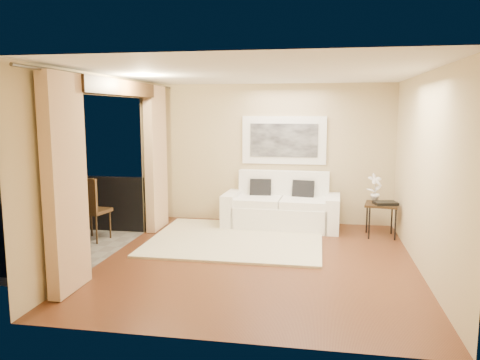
% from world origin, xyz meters
% --- Properties ---
extents(floor, '(5.00, 5.00, 0.00)m').
position_xyz_m(floor, '(0.00, 0.00, 0.00)').
color(floor, brown).
rests_on(floor, ground).
extents(room_shell, '(5.00, 6.40, 5.00)m').
position_xyz_m(room_shell, '(-2.13, 0.00, 2.52)').
color(room_shell, white).
rests_on(room_shell, ground).
extents(balcony, '(1.81, 2.60, 1.17)m').
position_xyz_m(balcony, '(-3.31, 0.00, 0.18)').
color(balcony, '#605B56').
rests_on(balcony, ground).
extents(curtains, '(0.16, 4.80, 2.64)m').
position_xyz_m(curtains, '(-2.11, 0.00, 1.34)').
color(curtains, tan).
rests_on(curtains, ground).
extents(artwork, '(1.62, 0.07, 0.92)m').
position_xyz_m(artwork, '(0.16, 2.46, 1.62)').
color(artwork, white).
rests_on(artwork, room_shell).
extents(rug, '(2.88, 2.51, 0.04)m').
position_xyz_m(rug, '(-0.51, 1.01, 0.02)').
color(rug, beige).
rests_on(rug, floor).
extents(sofa, '(2.18, 1.01, 1.03)m').
position_xyz_m(sofa, '(0.16, 2.10, 0.37)').
color(sofa, white).
rests_on(sofa, floor).
extents(side_table, '(0.62, 0.62, 0.59)m').
position_xyz_m(side_table, '(1.93, 1.69, 0.53)').
color(side_table, '#332011').
rests_on(side_table, floor).
extents(tray, '(0.43, 0.36, 0.05)m').
position_xyz_m(tray, '(1.98, 1.61, 0.61)').
color(tray, black).
rests_on(tray, side_table).
extents(orchid, '(0.32, 0.28, 0.51)m').
position_xyz_m(orchid, '(1.82, 1.81, 0.84)').
color(orchid, white).
rests_on(orchid, side_table).
extents(bistro_table, '(0.61, 0.61, 0.71)m').
position_xyz_m(bistro_table, '(-3.15, -0.25, 0.63)').
color(bistro_table, '#332011').
rests_on(bistro_table, balcony).
extents(balcony_chair_far, '(0.54, 0.54, 1.09)m').
position_xyz_m(balcony_chair_far, '(-2.92, 0.50, 0.64)').
color(balcony_chair_far, '#332011').
rests_on(balcony_chair_far, balcony).
extents(balcony_chair_near, '(0.50, 0.50, 1.01)m').
position_xyz_m(balcony_chair_near, '(-3.57, -0.49, 0.58)').
color(balcony_chair_near, '#332011').
rests_on(balcony_chair_near, balcony).
extents(ice_bucket, '(0.18, 0.18, 0.20)m').
position_xyz_m(ice_bucket, '(-3.30, -0.18, 0.81)').
color(ice_bucket, white).
rests_on(ice_bucket, bistro_table).
extents(candle, '(0.06, 0.06, 0.07)m').
position_xyz_m(candle, '(-3.12, -0.15, 0.75)').
color(candle, red).
rests_on(candle, bistro_table).
extents(vase, '(0.04, 0.04, 0.18)m').
position_xyz_m(vase, '(-3.19, -0.44, 0.80)').
color(vase, silver).
rests_on(vase, bistro_table).
extents(glass_a, '(0.06, 0.06, 0.12)m').
position_xyz_m(glass_a, '(-3.04, -0.36, 0.77)').
color(glass_a, silver).
rests_on(glass_a, bistro_table).
extents(glass_b, '(0.06, 0.06, 0.12)m').
position_xyz_m(glass_b, '(-2.99, -0.20, 0.77)').
color(glass_b, white).
rests_on(glass_b, bistro_table).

